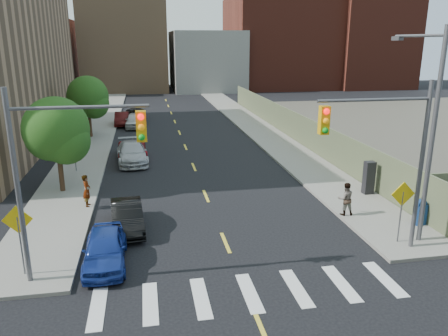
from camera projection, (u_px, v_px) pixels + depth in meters
name	position (u px, v px, depth m)	size (l,w,h in m)	color
sidewalk_nw	(104.00, 118.00, 49.15)	(3.50, 73.00, 0.15)	gray
sidewalk_ne	(238.00, 114.00, 51.82)	(3.50, 73.00, 0.15)	gray
fence_north	(290.00, 124.00, 39.07)	(0.12, 44.00, 2.50)	#646546
bg_bldg_west	(26.00, 56.00, 71.94)	(14.00, 18.00, 12.00)	#592319
bg_bldg_midwest	(125.00, 46.00, 76.17)	(14.00, 16.00, 15.00)	#8C6B4C
bg_bldg_center	(206.00, 61.00, 77.40)	(12.00, 16.00, 10.00)	gray
bg_bldg_east	(279.00, 43.00, 80.86)	(18.00, 18.00, 16.00)	#592319
bg_bldg_fareast	(365.00, 37.00, 81.46)	(14.00, 16.00, 18.00)	#592319
smokestack	(387.00, 9.00, 80.75)	(1.80, 1.80, 28.00)	#8C6B4C
signal_nw	(62.00, 160.00, 14.68)	(4.59, 0.30, 7.00)	#59595E
signal_ne	(388.00, 146.00, 16.75)	(4.59, 0.30, 7.00)	#59595E
streetlight_ne	(428.00, 122.00, 17.79)	(0.25, 3.70, 9.00)	#59595E
warn_sign_nw	(18.00, 228.00, 15.55)	(1.06, 0.06, 2.83)	#59595E
warn_sign_ne	(402.00, 201.00, 18.14)	(1.06, 0.06, 2.83)	#59595E
warn_sign_midwest	(74.00, 143.00, 28.30)	(1.06, 0.06, 2.83)	#59595E
tree_west_near	(57.00, 133.00, 24.11)	(3.66, 3.64, 5.52)	#332114
tree_west_far	(88.00, 99.00, 38.28)	(3.66, 3.64, 5.52)	#332114
parked_car_blue	(105.00, 248.00, 16.89)	(1.59, 3.95, 1.35)	navy
parked_car_black	(127.00, 216.00, 20.03)	(1.37, 3.94, 1.30)	black
parked_car_red	(132.00, 150.00, 32.37)	(2.05, 4.45, 1.24)	maroon
parked_car_silver	(132.00, 153.00, 31.12)	(2.03, 5.00, 1.45)	#ACAEB4
parked_car_white	(135.00, 120.00, 43.77)	(1.73, 4.31, 1.47)	silver
parked_car_maroon	(122.00, 119.00, 44.95)	(1.41, 4.03, 1.33)	#3B0C0B
parked_car_grey	(135.00, 115.00, 47.66)	(2.16, 4.68, 1.30)	black
mailbox	(420.00, 212.00, 20.25)	(0.56, 0.46, 1.24)	navy
payphone	(369.00, 178.00, 24.29)	(0.55, 0.45, 1.85)	black
pedestrian_west	(87.00, 191.00, 22.45)	(0.61, 0.40, 1.68)	gray
pedestrian_east	(346.00, 199.00, 21.32)	(0.80, 0.62, 1.64)	gray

